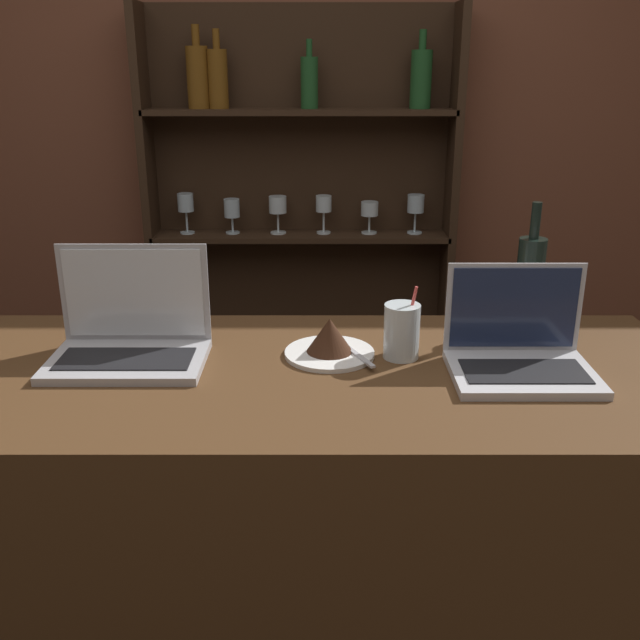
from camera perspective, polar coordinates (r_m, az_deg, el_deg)
name	(u,v)px	position (r m, az deg, el deg)	size (l,w,h in m)	color
bar_counter	(269,571)	(1.78, -4.11, -19.41)	(1.84, 0.68, 1.04)	#4C3019
back_wall	(288,143)	(2.83, -2.56, 13.94)	(7.00, 0.06, 2.70)	brown
back_shelf	(300,241)	(2.81, -1.65, 6.31)	(1.17, 0.18, 1.84)	#332114
laptop_near	(129,335)	(1.60, -15.02, -1.16)	(0.33, 0.22, 0.24)	#ADADB2
laptop_far	(518,350)	(1.54, 15.59, -2.32)	(0.29, 0.22, 0.21)	silver
cake_plate	(329,341)	(1.56, 0.72, -1.71)	(0.20, 0.20, 0.09)	white
water_glass	(401,331)	(1.56, 6.49, -0.89)	(0.08, 0.08, 0.16)	silver
wine_bottle_dark	(528,281)	(1.78, 16.33, 3.03)	(0.07, 0.07, 0.31)	black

